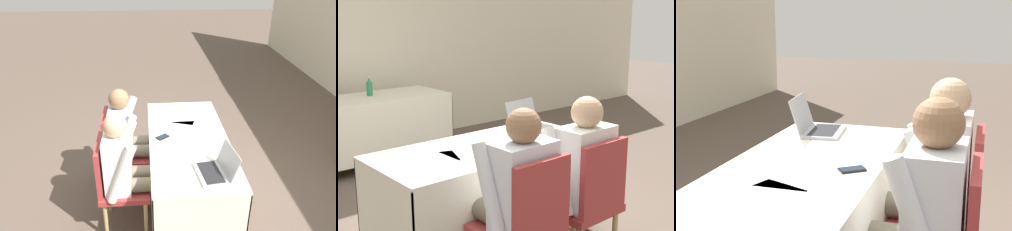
% 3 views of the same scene
% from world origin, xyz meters
% --- Properties ---
extents(conference_table_near, '(1.62, 0.74, 0.75)m').
position_xyz_m(conference_table_near, '(0.00, 0.00, 0.56)').
color(conference_table_near, silver).
rests_on(conference_table_near, ground_plane).
extents(conference_table_far, '(1.62, 0.74, 0.75)m').
position_xyz_m(conference_table_far, '(0.23, 2.32, 0.56)').
color(conference_table_far, silver).
rests_on(conference_table_far, ground_plane).
extents(laptop, '(0.36, 0.32, 0.22)m').
position_xyz_m(laptop, '(0.56, 0.14, 0.79)').
color(laptop, '#99999E').
rests_on(laptop, conference_table_near).
extents(cell_phone, '(0.13, 0.14, 0.01)m').
position_xyz_m(cell_phone, '(-0.04, -0.25, 0.75)').
color(cell_phone, black).
rests_on(cell_phone, conference_table_near).
extents(paper_beside_laptop, '(0.21, 0.30, 0.00)m').
position_xyz_m(paper_beside_laptop, '(-0.24, 0.01, 0.75)').
color(paper_beside_laptop, white).
rests_on(paper_beside_laptop, conference_table_near).
extents(paper_centre_table, '(0.31, 0.36, 0.00)m').
position_xyz_m(paper_centre_table, '(0.32, -0.04, 0.75)').
color(paper_centre_table, white).
rests_on(paper_centre_table, conference_table_near).
extents(paper_left_edge, '(0.30, 0.35, 0.00)m').
position_xyz_m(paper_left_edge, '(-0.40, -0.03, 0.75)').
color(paper_left_edge, white).
rests_on(paper_left_edge, conference_table_near).
extents(water_bottle, '(0.07, 0.07, 0.21)m').
position_xyz_m(water_bottle, '(0.24, 2.39, 0.84)').
color(water_bottle, '#288456').
rests_on(water_bottle, conference_table_far).
extents(chair_near_left, '(0.44, 0.44, 0.89)m').
position_xyz_m(chair_near_left, '(-0.27, -0.68, 0.49)').
color(chair_near_left, tan).
rests_on(chair_near_left, ground_plane).
extents(chair_near_right, '(0.44, 0.44, 0.89)m').
position_xyz_m(chair_near_right, '(0.27, -0.68, 0.49)').
color(chair_near_right, tan).
rests_on(chair_near_right, ground_plane).
extents(person_checkered_shirt, '(0.50, 0.52, 1.15)m').
position_xyz_m(person_checkered_shirt, '(-0.27, -0.57, 0.65)').
color(person_checkered_shirt, '#665B4C').
rests_on(person_checkered_shirt, ground_plane).
extents(person_white_shirt, '(0.50, 0.52, 1.15)m').
position_xyz_m(person_white_shirt, '(0.27, -0.57, 0.65)').
color(person_white_shirt, '#665B4C').
rests_on(person_white_shirt, ground_plane).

